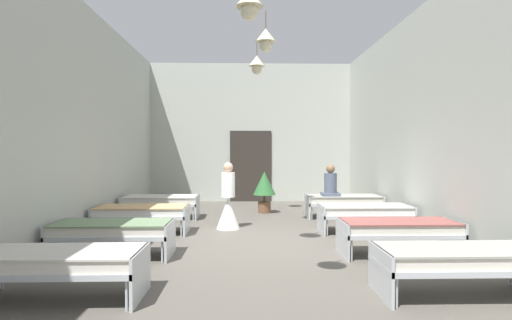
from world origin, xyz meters
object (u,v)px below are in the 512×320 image
Objects in this scene: bed_left_row_2 at (142,212)px; patient_seated_primary at (330,184)px; bed_right_row_2 at (365,212)px; bed_right_row_3 at (343,201)px; bed_left_row_3 at (161,201)px; bed_right_row_0 at (458,259)px; bed_left_row_0 at (60,262)px; nurse_near_aisle at (228,205)px; potted_plant at (264,186)px; bed_right_row_1 at (398,229)px; bed_left_row_1 at (113,230)px.

bed_left_row_2 is 2.38× the size of patient_seated_primary.
bed_right_row_2 is 1.00× the size of bed_right_row_3.
bed_right_row_2 is at bearing 0.00° from bed_left_row_2.
bed_left_row_2 is 1.00× the size of bed_right_row_3.
bed_left_row_3 and bed_right_row_3 have the same top height.
bed_right_row_0 and bed_left_row_2 have the same top height.
nurse_near_aisle is at bearing 67.46° from bed_left_row_0.
bed_left_row_0 is 4.68m from bed_right_row_0.
nurse_near_aisle is 1.29× the size of potted_plant.
bed_right_row_2 is (0.00, 1.90, 0.00)m from bed_right_row_1.
bed_left_row_3 is at bearing 129.41° from bed_right_row_0.
bed_left_row_2 is 4.72m from patient_seated_primary.
patient_seated_primary is at bearing 100.91° from bed_right_row_2.
bed_left_row_2 is 1.28× the size of nurse_near_aisle.
bed_right_row_1 is at bearing 90.00° from bed_right_row_0.
bed_left_row_3 is at bearing 90.00° from bed_left_row_2.
nurse_near_aisle reaches higher than bed_left_row_0.
patient_seated_primary is (4.33, 5.62, 0.43)m from bed_left_row_0.
nurse_near_aisle is 2.91m from patient_seated_primary.
nurse_near_aisle is at bearing -38.68° from bed_left_row_3.
potted_plant is (2.69, 0.87, 0.30)m from bed_left_row_3.
nurse_near_aisle reaches higher than patient_seated_primary.
patient_seated_primary is at bearing -166.38° from bed_right_row_3.
bed_left_row_3 is 1.00× the size of bed_right_row_3.
potted_plant is (-1.99, 0.87, 0.30)m from bed_right_row_3.
bed_right_row_0 is 1.00× the size of bed_left_row_1.
potted_plant is at bearing 106.90° from bed_right_row_0.
bed_left_row_0 is at bearing -129.41° from bed_right_row_3.
bed_right_row_0 is 1.65× the size of potted_plant.
bed_right_row_0 and bed_right_row_2 have the same top height.
potted_plant is at bearing -170.83° from nurse_near_aisle.
potted_plant is at bearing 17.87° from bed_left_row_3.
patient_seated_primary reaches higher than bed_right_row_0.
bed_right_row_2 is 1.90m from patient_seated_primary.
bed_right_row_1 is 1.65× the size of potted_plant.
bed_left_row_0 is at bearing -140.94° from bed_right_row_2.
nurse_near_aisle is at bearing -152.40° from patient_seated_primary.
bed_left_row_1 is (-4.68, 1.90, 0.00)m from bed_right_row_0.
bed_left_row_1 is at bearing -90.00° from bed_left_row_3.
bed_left_row_2 is at bearing -157.27° from patient_seated_primary.
nurse_near_aisle is at bearing 124.20° from bed_right_row_0.
bed_right_row_1 is at bearing -66.86° from potted_plant.
bed_right_row_0 is at bearing -90.00° from bed_right_row_1.
potted_plant is (2.69, 6.57, 0.30)m from bed_left_row_0.
bed_left_row_2 is at bearing -90.00° from bed_left_row_3.
patient_seated_primary is at bearing -30.05° from potted_plant.
bed_right_row_0 is at bearing -50.59° from bed_left_row_3.
bed_right_row_2 is at bearing 90.00° from bed_right_row_0.
bed_right_row_3 is 1.28× the size of nurse_near_aisle.
bed_left_row_1 and bed_right_row_2 have the same top height.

